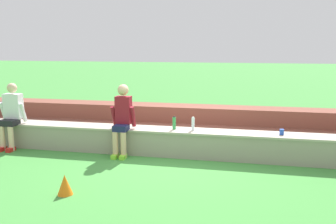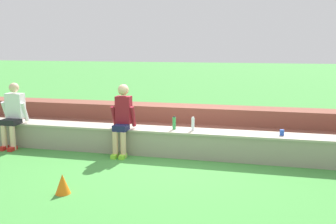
{
  "view_description": "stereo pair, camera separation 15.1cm",
  "coord_description": "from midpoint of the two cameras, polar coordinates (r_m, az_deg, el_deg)",
  "views": [
    {
      "loc": [
        1.34,
        -6.7,
        2.17
      ],
      "look_at": [
        -0.16,
        0.25,
        0.87
      ],
      "focal_mm": 39.18,
      "sensor_mm": 36.0,
      "label": 1
    },
    {
      "loc": [
        1.49,
        -6.67,
        2.17
      ],
      "look_at": [
        -0.16,
        0.25,
        0.87
      ],
      "focal_mm": 39.18,
      "sensor_mm": 36.0,
      "label": 2
    }
  ],
  "objects": [
    {
      "name": "water_bottle_near_right",
      "position": [
        7.25,
        1.56,
        -1.74
      ],
      "size": [
        0.07,
        0.07,
        0.26
      ],
      "color": "green",
      "rests_on": "stone_seating_wall"
    },
    {
      "name": "person_far_left",
      "position": [
        8.42,
        -22.48,
        -0.16
      ],
      "size": [
        0.55,
        0.55,
        1.38
      ],
      "color": "beige",
      "rests_on": "ground"
    },
    {
      "name": "sports_cone",
      "position": [
        5.7,
        -15.33,
        -10.74
      ],
      "size": [
        0.23,
        0.23,
        0.3
      ],
      "primitive_type": "cone",
      "color": "orange",
      "rests_on": "ground"
    },
    {
      "name": "ground_plane",
      "position": [
        7.17,
        1.37,
        -7.25
      ],
      "size": [
        80.0,
        80.0,
        0.0
      ],
      "primitive_type": "plane",
      "color": "#428E3D"
    },
    {
      "name": "brick_bleachers",
      "position": [
        8.58,
        3.57,
        -2.15
      ],
      "size": [
        11.45,
        1.32,
        0.75
      ],
      "color": "brown",
      "rests_on": "ground"
    },
    {
      "name": "water_bottle_near_left",
      "position": [
        7.17,
        4.51,
        -1.87
      ],
      "size": [
        0.06,
        0.06,
        0.27
      ],
      "color": "silver",
      "rests_on": "stone_seating_wall"
    },
    {
      "name": "plastic_cup_right_end",
      "position": [
        7.12,
        17.89,
        -3.06
      ],
      "size": [
        0.08,
        0.08,
        0.11
      ],
      "primitive_type": "cylinder",
      "color": "blue",
      "rests_on": "stone_seating_wall"
    },
    {
      "name": "person_left_of_center",
      "position": [
        7.27,
        -6.53,
        -0.91
      ],
      "size": [
        0.48,
        0.55,
        1.41
      ],
      "color": "#DBAD89",
      "rests_on": "ground"
    },
    {
      "name": "stone_seating_wall",
      "position": [
        7.32,
        1.78,
        -4.6
      ],
      "size": [
        9.82,
        0.53,
        0.52
      ],
      "color": "gray",
      "rests_on": "ground"
    }
  ]
}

